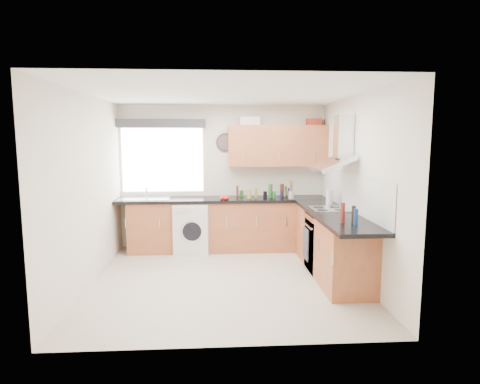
{
  "coord_description": "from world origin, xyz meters",
  "views": [
    {
      "loc": [
        -0.13,
        -5.3,
        1.93
      ],
      "look_at": [
        0.25,
        0.85,
        1.1
      ],
      "focal_mm": 30.0,
      "sensor_mm": 36.0,
      "label": 1
    }
  ],
  "objects": [
    {
      "name": "wall_left",
      "position": [
        -1.8,
        0.0,
        1.25
      ],
      "size": [
        0.02,
        3.6,
        2.5
      ],
      "primitive_type": "cube",
      "color": "silver",
      "rests_on": "ground_plane"
    },
    {
      "name": "bottle_3",
      "position": [
        1.55,
        -0.65,
        0.98
      ],
      "size": [
        0.06,
        0.06,
        0.15
      ],
      "primitive_type": "cylinder",
      "color": "#153C19",
      "rests_on": "worktop_right"
    },
    {
      "name": "window_blind",
      "position": [
        -1.05,
        1.7,
        2.18
      ],
      "size": [
        1.5,
        0.18,
        0.14
      ],
      "primitive_type": "cube",
      "color": "#302E34",
      "rests_on": "wall_back"
    },
    {
      "name": "jar_6",
      "position": [
        0.87,
        1.42,
        0.97
      ],
      "size": [
        0.06,
        0.06,
        0.12
      ],
      "primitive_type": "cylinder",
      "color": "#21531D",
      "rests_on": "worktop_back"
    },
    {
      "name": "washing_machine",
      "position": [
        -0.52,
        1.4,
        0.42
      ],
      "size": [
        0.64,
        0.62,
        0.84
      ],
      "primitive_type": "cube",
      "rotation": [
        0.0,
        0.0,
        -0.11
      ],
      "color": "silver",
      "rests_on": "ground_plane"
    },
    {
      "name": "ceiling",
      "position": [
        0.0,
        0.0,
        2.5
      ],
      "size": [
        3.6,
        3.6,
        0.02
      ],
      "primitive_type": "cube",
      "color": "white",
      "rests_on": "wall_back"
    },
    {
      "name": "jar_2",
      "position": [
        0.71,
        1.37,
        0.97
      ],
      "size": [
        0.06,
        0.06,
        0.13
      ],
      "primitive_type": "cylinder",
      "color": "black",
      "rests_on": "worktop_back"
    },
    {
      "name": "worktop_right",
      "position": [
        1.5,
        0.0,
        0.89
      ],
      "size": [
        0.62,
        2.42,
        0.05
      ],
      "primitive_type": "cube",
      "color": "black",
      "rests_on": "base_cab_right"
    },
    {
      "name": "upper_cabinets",
      "position": [
        0.95,
        1.62,
        1.8
      ],
      "size": [
        1.7,
        0.35,
        0.7
      ],
      "primitive_type": "cube",
      "color": "brown",
      "rests_on": "wall_back"
    },
    {
      "name": "worktop_back",
      "position": [
        0.0,
        1.5,
        0.89
      ],
      "size": [
        3.6,
        0.62,
        0.05
      ],
      "primitive_type": "cube",
      "color": "black",
      "rests_on": "base_cab_back"
    },
    {
      "name": "bottle_2",
      "position": [
        1.51,
        -0.7,
        1.02
      ],
      "size": [
        0.05,
        0.05,
        0.22
      ],
      "primitive_type": "cylinder",
      "color": "black",
      "rests_on": "worktop_right"
    },
    {
      "name": "kitchen_roll",
      "position": [
        1.62,
        0.69,
        1.03
      ],
      "size": [
        0.11,
        0.11,
        0.23
      ],
      "primitive_type": "cylinder",
      "rotation": [
        0.0,
        0.0,
        0.07
      ],
      "color": "silver",
      "rests_on": "worktop_right"
    },
    {
      "name": "jar_10",
      "position": [
        1.11,
        1.65,
        1.0
      ],
      "size": [
        0.04,
        0.04,
        0.18
      ],
      "primitive_type": "cylinder",
      "color": "#153B1A",
      "rests_on": "worktop_back"
    },
    {
      "name": "tomato_cluster",
      "position": [
        0.02,
        1.3,
        0.94
      ],
      "size": [
        0.16,
        0.16,
        0.06
      ],
      "primitive_type": null,
      "rotation": [
        0.0,
        0.0,
        0.14
      ],
      "color": "red",
      "rests_on": "worktop_back"
    },
    {
      "name": "jar_3",
      "position": [
        0.99,
        1.43,
        0.97
      ],
      "size": [
        0.04,
        0.04,
        0.13
      ],
      "primitive_type": "cylinder",
      "color": "#141545",
      "rests_on": "worktop_back"
    },
    {
      "name": "bottle_1",
      "position": [
        1.52,
        -0.76,
        1.01
      ],
      "size": [
        0.05,
        0.05,
        0.2
      ],
      "primitive_type": "cylinder",
      "color": "navy",
      "rests_on": "worktop_right"
    },
    {
      "name": "jar_9",
      "position": [
        0.25,
        1.66,
        1.01
      ],
      "size": [
        0.04,
        0.04,
        0.19
      ],
      "primitive_type": "cylinder",
      "color": "#612514",
      "rests_on": "worktop_back"
    },
    {
      "name": "hob_plate",
      "position": [
        1.5,
        0.3,
        0.92
      ],
      "size": [
        0.52,
        0.52,
        0.01
      ],
      "primitive_type": "cube",
      "color": "silver",
      "rests_on": "worktop_right"
    },
    {
      "name": "sink",
      "position": [
        -1.33,
        1.5,
        0.95
      ],
      "size": [
        0.84,
        0.46,
        0.1
      ],
      "primitive_type": null,
      "color": "silver",
      "rests_on": "worktop_back"
    },
    {
      "name": "casserole",
      "position": [
        0.46,
        1.72,
        2.22
      ],
      "size": [
        0.36,
        0.27,
        0.14
      ],
      "primitive_type": "cube",
      "rotation": [
        0.0,
        0.0,
        0.07
      ],
      "color": "silver",
      "rests_on": "upper_cabinets"
    },
    {
      "name": "storage_box",
      "position": [
        1.6,
        1.72,
        2.21
      ],
      "size": [
        0.27,
        0.24,
        0.12
      ],
      "primitive_type": "cube",
      "rotation": [
        0.0,
        0.0,
        -0.1
      ],
      "color": "#A73121",
      "rests_on": "upper_cabinets"
    },
    {
      "name": "extractor_hood",
      "position": [
        1.6,
        0.3,
        1.77
      ],
      "size": [
        0.52,
        0.78,
        0.66
      ],
      "primitive_type": null,
      "color": "silver",
      "rests_on": "wall_right"
    },
    {
      "name": "wall_clock",
      "position": [
        0.05,
        1.76,
        1.85
      ],
      "size": [
        0.32,
        0.04,
        0.32
      ],
      "primitive_type": "cylinder",
      "rotation": [
        1.57,
        0.0,
        0.0
      ],
      "color": "#302E34",
      "rests_on": "wall_back"
    },
    {
      "name": "base_cab_corner",
      "position": [
        1.5,
        1.5,
        0.43
      ],
      "size": [
        0.6,
        0.6,
        0.86
      ],
      "primitive_type": "cube",
      "color": "brown",
      "rests_on": "ground_plane"
    },
    {
      "name": "window",
      "position": [
        -1.05,
        1.79,
        1.55
      ],
      "size": [
        1.4,
        0.02,
        1.1
      ],
      "primitive_type": "cube",
      "color": "silver",
      "rests_on": "wall_back"
    },
    {
      "name": "bottle_0",
      "position": [
        1.41,
        -0.62,
        1.03
      ],
      "size": [
        0.05,
        0.05,
        0.25
      ],
      "primitive_type": "cylinder",
      "color": "maroon",
      "rests_on": "worktop_right"
    },
    {
      "name": "jar_11",
      "position": [
        0.82,
        1.49,
        1.03
      ],
      "size": [
        0.07,
        0.07,
        0.24
      ],
      "primitive_type": "cylinder",
      "color": "#20551E",
      "rests_on": "worktop_back"
    },
    {
      "name": "jar_1",
      "position": [
        1.05,
        1.69,
        1.02
      ],
      "size": [
        0.07,
        0.07,
        0.21
      ],
      "primitive_type": "cylinder",
      "color": "#59211F",
      "rests_on": "worktop_back"
    },
    {
      "name": "wall_right",
      "position": [
        1.8,
        0.0,
        1.25
      ],
      "size": [
        0.02,
        3.6,
        2.5
      ],
      "primitive_type": "cube",
      "color": "silver",
      "rests_on": "ground_plane"
    },
    {
      "name": "jar_7",
      "position": [
        1.12,
        1.41,
        1.0
      ],
      "size": [
        0.04,
        0.04,
        0.18
      ],
      "primitive_type": "cylinder",
      "color": "#1C154A",
      "rests_on": "worktop_back"
    },
    {
      "name": "splashback",
      "position": [
        1.79,
        0.3,
        1.18
      ],
      "size": [
        0.01,
        3.0,
        0.54
      ],
      "primitive_type": "cube",
      "color": "white",
      "rests_on": "wall_right"
    },
    {
      "name": "jar_4",
      "position": [
        0.33,
        1.7,
        0.96
      ],
      "size": [
        0.06,
        0.06,
        0.1
      ],
      "primitive_type": "cylinder",
      "color": "#29571F",
      "rests_on": "worktop_back"
    },
    {
      "name": "base_cab_back",
      "position": [
        -0.1,
        1.51,
        0.43
      ],
      "size": [
        3.0,
        0.58,
        0.86
      ],
      "primitive_type": "cube",
      "color": "brown",
      "rests_on": "ground_plane"
    },
    {
      "name": "utensil_pot",
      "position": [
        1.15,
        1.35,
        0.97
      ],
      "size": [
        0.11,
        0.11,
        0.13
      ],
      "primitive_type": "cylinder",
      "rotation": [
        0.0,
        0.0,
        -0.31
      ],
      "color": "tan",
      "rests_on": "worktop_back"
    },
    {
      "name": "oven",
      "position": [
        1.5,
        0.3,
        0.42
      ],
      "size": [
        0.56,
        0.58,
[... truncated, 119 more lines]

